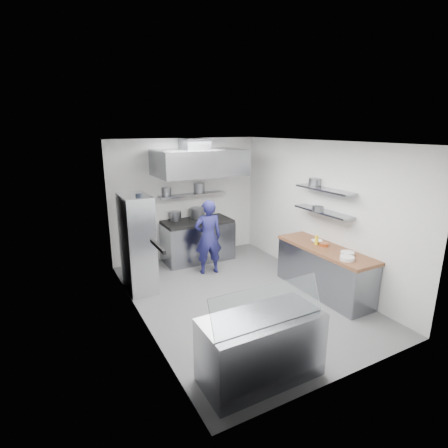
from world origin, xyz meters
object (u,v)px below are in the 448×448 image
gas_range (198,241)px  display_case (261,348)px  wire_rack (137,243)px  chef (208,237)px

gas_range → display_case: 4.22m
wire_rack → display_case: (0.65, -3.21, -0.50)m
chef → display_case: 3.41m
gas_range → wire_rack: size_ratio=0.86×
chef → gas_range: bearing=-86.6°
wire_rack → display_case: 3.31m
gas_range → chef: size_ratio=1.00×
chef → display_case: chef is taller
gas_range → display_case: bearing=-103.4°
chef → display_case: bearing=86.7°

